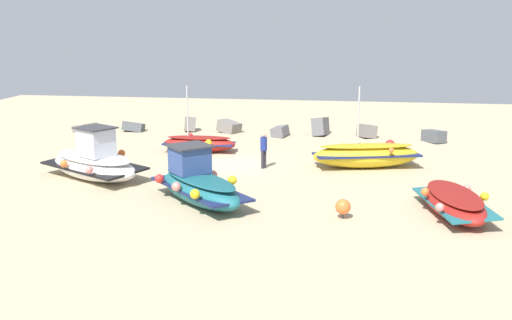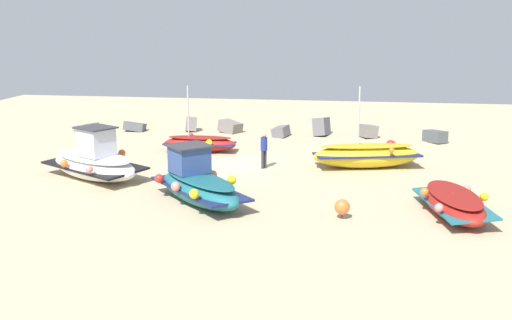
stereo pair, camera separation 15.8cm
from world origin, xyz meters
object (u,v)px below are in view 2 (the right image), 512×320
object	(u,v)px
fishing_boat_2	(200,143)
person_walking	(264,148)
fishing_boat_1	(94,162)
fishing_boat_3	(366,155)
mooring_buoy_1	(342,207)
mooring_buoy_0	(391,145)
fishing_boat_0	(198,184)
fishing_boat_4	(453,203)

from	to	relation	value
fishing_boat_2	person_walking	xyz separation A→B (m)	(3.91, -3.17, 0.53)
fishing_boat_1	person_walking	world-z (taller)	fishing_boat_1
fishing_boat_3	person_walking	xyz separation A→B (m)	(-4.80, -0.89, 0.37)
fishing_boat_1	mooring_buoy_1	bearing A→B (deg)	10.64
mooring_buoy_0	person_walking	bearing A→B (deg)	-143.00
fishing_boat_3	mooring_buoy_1	xyz separation A→B (m)	(-1.00, -7.95, -0.19)
fishing_boat_0	fishing_boat_3	bearing A→B (deg)	-86.78
fishing_boat_1	fishing_boat_4	size ratio (longest dim) A/B	1.17
person_walking	mooring_buoy_1	size ratio (longest dim) A/B	2.41
fishing_boat_0	mooring_buoy_0	distance (m)	13.17
fishing_boat_3	mooring_buoy_1	bearing A→B (deg)	-111.50
fishing_boat_4	mooring_buoy_0	bearing A→B (deg)	176.80
fishing_boat_1	mooring_buoy_0	distance (m)	15.38
mooring_buoy_1	fishing_boat_3	bearing A→B (deg)	82.84
fishing_boat_2	fishing_boat_1	bearing A→B (deg)	-119.22
fishing_boat_2	fishing_boat_4	bearing A→B (deg)	-39.44
fishing_boat_0	fishing_boat_3	xyz separation A→B (m)	(6.53, 6.78, -0.10)
fishing_boat_0	fishing_boat_4	size ratio (longest dim) A/B	1.05
fishing_boat_2	mooring_buoy_1	world-z (taller)	fishing_boat_2
fishing_boat_2	mooring_buoy_0	bearing A→B (deg)	7.23
fishing_boat_4	person_walking	distance (m)	9.86
fishing_boat_1	fishing_boat_2	distance (m)	6.97
fishing_boat_0	mooring_buoy_0	bearing A→B (deg)	-79.68
fishing_boat_2	person_walking	world-z (taller)	fishing_boat_2
mooring_buoy_0	mooring_buoy_1	bearing A→B (deg)	-101.38
fishing_boat_0	fishing_boat_4	world-z (taller)	fishing_boat_0
fishing_boat_1	person_walking	xyz separation A→B (m)	(7.19, 2.97, 0.27)
fishing_boat_1	fishing_boat_3	bearing A→B (deg)	48.87
fishing_boat_2	person_walking	distance (m)	5.06
fishing_boat_4	mooring_buoy_1	world-z (taller)	fishing_boat_4
fishing_boat_0	fishing_boat_1	world-z (taller)	fishing_boat_1
person_walking	fishing_boat_0	bearing A→B (deg)	-66.94
mooring_buoy_0	mooring_buoy_1	xyz separation A→B (m)	(-2.36, -11.71, 0.06)
fishing_boat_1	fishing_boat_3	xyz separation A→B (m)	(12.00, 3.85, -0.09)
fishing_boat_2	mooring_buoy_0	distance (m)	10.18
fishing_boat_1	mooring_buoy_0	size ratio (longest dim) A/B	8.50
fishing_boat_1	fishing_boat_3	distance (m)	12.60
fishing_boat_3	mooring_buoy_1	distance (m)	8.01
fishing_boat_1	mooring_buoy_0	world-z (taller)	fishing_boat_1
fishing_boat_2	mooring_buoy_1	bearing A→B (deg)	-54.09
fishing_boat_1	mooring_buoy_1	xyz separation A→B (m)	(11.00, -4.10, -0.28)
fishing_boat_0	mooring_buoy_1	distance (m)	5.66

